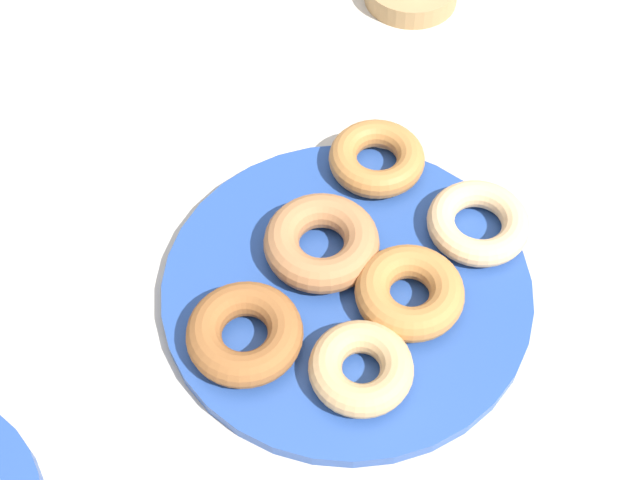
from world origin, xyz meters
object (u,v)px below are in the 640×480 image
(donut_1, at_px, (410,292))
(donut_2, at_px, (478,223))
(donut_5, at_px, (322,242))
(donut_0, at_px, (377,158))
(donut_4, at_px, (361,368))
(donut_3, at_px, (245,333))
(donut_plate, at_px, (347,287))

(donut_1, height_order, donut_2, donut_1)
(donut_1, relative_size, donut_5, 0.91)
(donut_0, relative_size, donut_4, 1.08)
(donut_5, bearing_deg, donut_4, -121.25)
(donut_3, bearing_deg, donut_1, -29.62)
(donut_5, bearing_deg, donut_1, -80.31)
(donut_plate, height_order, donut_0, donut_0)
(donut_0, bearing_deg, donut_1, -127.46)
(donut_3, relative_size, donut_5, 0.94)
(donut_plate, relative_size, donut_0, 3.54)
(donut_1, distance_m, donut_4, 0.08)
(donut_0, xyz_separation_m, donut_3, (-0.20, -0.05, 0.00))
(donut_1, bearing_deg, donut_2, 2.91)
(donut_2, bearing_deg, donut_4, -172.56)
(donut_plate, xyz_separation_m, donut_1, (0.02, -0.05, 0.02))
(donut_0, relative_size, donut_5, 0.89)
(donut_2, distance_m, donut_3, 0.21)
(donut_2, xyz_separation_m, donut_4, (-0.17, -0.02, 0.00))
(donut_plate, relative_size, donut_5, 3.16)
(donut_plate, distance_m, donut_1, 0.05)
(donut_3, bearing_deg, donut_plate, -11.29)
(donut_2, distance_m, donut_4, 0.17)
(donut_0, xyz_separation_m, donut_5, (-0.10, -0.03, 0.00))
(donut_plate, xyz_separation_m, donut_2, (0.11, -0.04, 0.02))
(donut_0, xyz_separation_m, donut_4, (-0.16, -0.13, 0.00))
(donut_0, height_order, donut_1, donut_1)
(donut_3, bearing_deg, donut_4, -63.85)
(donut_plate, distance_m, donut_0, 0.13)
(donut_0, xyz_separation_m, donut_2, (0.01, -0.11, -0.00))
(donut_plate, height_order, donut_2, donut_2)
(donut_2, xyz_separation_m, donut_3, (-0.21, 0.06, 0.00))
(donut_1, height_order, donut_3, same)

